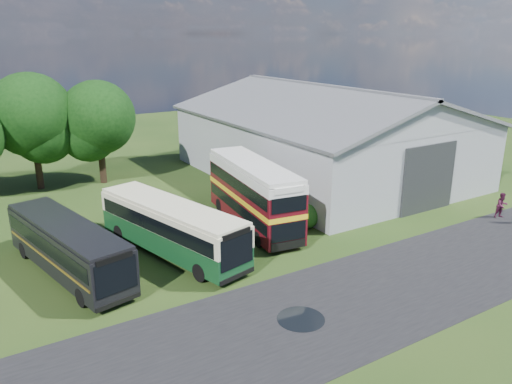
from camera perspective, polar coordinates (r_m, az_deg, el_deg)
ground at (r=26.42m, az=3.85°, el=-10.48°), size 120.00×120.00×0.00m
asphalt_road at (r=26.17m, az=13.22°, el=-11.23°), size 60.00×8.00×0.02m
puddle at (r=23.55m, az=5.14°, el=-14.29°), size 2.20×2.20×0.01m
storage_shed at (r=45.89m, az=7.67°, el=7.10°), size 18.80×24.80×8.15m
tree_mid at (r=44.46m, az=-24.30°, el=8.02°), size 6.80×6.80×9.60m
tree_right_a at (r=44.49m, az=-17.63°, el=8.10°), size 6.26×6.26×8.83m
shrub_front at (r=33.84m, az=5.69°, el=-4.01°), size 1.70×1.70×1.70m
shrub_mid at (r=35.33m, az=3.72°, el=-3.00°), size 1.60×1.60×1.60m
shrub_back at (r=36.87m, az=1.93°, el=-2.08°), size 1.80×1.80×1.80m
bus_green_single at (r=29.63m, az=-9.66°, el=-3.98°), size 5.22×11.45×3.08m
bus_maroon_double at (r=33.24m, az=-0.30°, el=-0.30°), size 3.96×10.48×4.40m
bus_dark_single at (r=28.64m, az=-20.71°, el=-5.90°), size 4.56×10.85×2.92m
visitor_b at (r=39.06m, az=26.29°, el=-1.40°), size 1.05×0.91×1.83m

